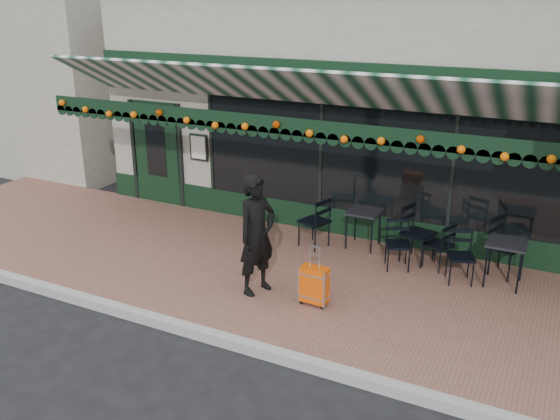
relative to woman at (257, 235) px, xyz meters
The scene contains 15 objects.
ground 1.85m from the woman, 55.07° to the right, with size 80.00×80.00×0.00m, color black.
sidewalk 1.52m from the woman, 41.23° to the left, with size 18.00×4.00×0.15m, color brown.
curb 1.87m from the woman, 56.73° to the right, with size 18.00×0.16×0.15m, color #9E9E99.
restaurant_building 6.76m from the woman, 82.51° to the left, with size 12.00×9.60×4.50m.
neighbor_building_left 13.95m from the woman, 150.88° to the left, with size 12.00×8.00×4.80m, color #AAA396.
woman is the anchor object (origin of this frame).
suitcase 1.13m from the woman, ahead, with size 0.41×0.24×0.92m.
cafe_table_a 3.85m from the woman, 30.01° to the left, with size 0.58×0.58×0.72m.
cafe_table_b 2.52m from the woman, 69.54° to the left, with size 0.56×0.56×0.69m.
chair_a_left 3.12m from the woman, 42.30° to the left, with size 0.40×0.40×0.81m, color black, non-canonical shape.
chair_a_right 4.03m from the woman, 34.64° to the left, with size 0.48×0.48×0.97m, color black, non-canonical shape.
chair_a_front 3.23m from the woman, 32.20° to the left, with size 0.42×0.42×0.84m, color black, non-canonical shape.
chair_b_left 2.03m from the woman, 87.74° to the left, with size 0.47×0.47×0.93m, color black, non-canonical shape.
chair_b_right 2.91m from the woman, 48.77° to the left, with size 0.49×0.49×0.99m, color black, non-canonical shape.
chair_b_front 2.48m from the woman, 46.11° to the left, with size 0.41×0.41×0.83m, color black, non-canonical shape.
Camera 1 is at (3.09, -5.88, 4.41)m, focal length 38.00 mm.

